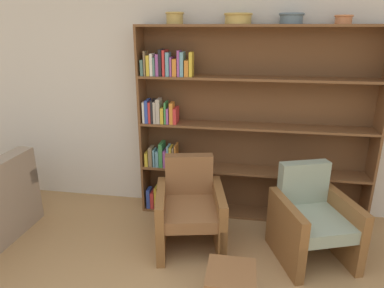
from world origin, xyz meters
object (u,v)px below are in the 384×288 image
object	(u,v)px
armchair_cushioned	(312,219)
footstool	(231,279)
bowl_slate	(291,18)
bowl_sage	(344,19)
bookshelf	(235,127)
bowl_stoneware	(175,17)
armchair_leather	(190,209)
bowl_olive	(238,18)

from	to	relation	value
armchair_cushioned	footstool	distance (m)	1.10
bowl_slate	bowl_sage	distance (m)	0.48
footstool	bowl_slate	bearing A→B (deg)	74.36
armchair_cushioned	bookshelf	bearing A→B (deg)	-61.55
bowl_slate	armchair_cushioned	distance (m)	1.92
bookshelf	bowl_stoneware	bearing A→B (deg)	-177.59
bookshelf	bowl_sage	world-z (taller)	bowl_sage
bowl_stoneware	bowl_slate	bearing A→B (deg)	0.00
bowl_slate	footstool	distance (m)	2.42
armchair_leather	footstool	xyz separation A→B (m)	(0.45, -0.84, -0.07)
bowl_olive	armchair_cushioned	size ratio (longest dim) A/B	0.33
bookshelf	bowl_slate	bearing A→B (deg)	-3.17
armchair_cushioned	footstool	bearing A→B (deg)	30.88
bookshelf	armchair_cushioned	size ratio (longest dim) A/B	2.91
bookshelf	armchair_cushioned	xyz separation A→B (m)	(0.77, -0.70, -0.65)
bowl_olive	armchair_cushioned	world-z (taller)	bowl_olive
bowl_slate	armchair_leather	world-z (taller)	bowl_slate
bookshelf	armchair_leather	bearing A→B (deg)	-118.76
footstool	bowl_sage	bearing A→B (deg)	59.25
bowl_sage	armchair_leather	xyz separation A→B (m)	(-1.35, -0.67, -1.76)
bookshelf	armchair_cushioned	distance (m)	1.23
bookshelf	bowl_olive	bearing A→B (deg)	-116.19
bowl_stoneware	bowl_sage	size ratio (longest dim) A/B	1.11
bowl_stoneware	bowl_sage	bearing A→B (deg)	0.00
bowl_olive	bowl_sage	size ratio (longest dim) A/B	1.64
armchair_leather	armchair_cushioned	xyz separation A→B (m)	(1.15, -0.00, 0.00)
bowl_stoneware	bowl_slate	world-z (taller)	bowl_stoneware
bowl_stoneware	footstool	distance (m)	2.50
bowl_stoneware	armchair_leather	distance (m)	1.92
bowl_stoneware	footstool	bearing A→B (deg)	-64.55
bowl_olive	footstool	distance (m)	2.39
bowl_stoneware	bowl_sage	world-z (taller)	bowl_stoneware
bowl_olive	armchair_cushioned	xyz separation A→B (m)	(0.78, -0.67, -1.78)
bowl_slate	footstool	xyz separation A→B (m)	(-0.42, -1.51, -1.85)
armchair_cushioned	bowl_stoneware	bearing A→B (deg)	-44.66
bowl_sage	footstool	distance (m)	2.54
bowl_stoneware	armchair_leather	xyz separation A→B (m)	(0.27, -0.67, -1.78)
bowl_olive	bowl_slate	xyz separation A→B (m)	(0.51, 0.00, -0.00)
bowl_olive	bowl_slate	bearing A→B (deg)	0.00
bowl_stoneware	armchair_leather	world-z (taller)	bowl_stoneware
bowl_slate	footstool	size ratio (longest dim) A/B	0.64
bowl_slate	footstool	world-z (taller)	bowl_slate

